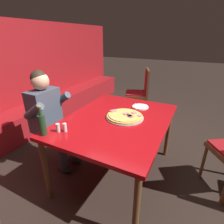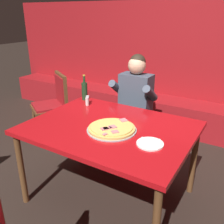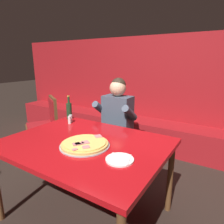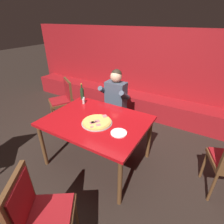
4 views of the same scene
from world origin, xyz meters
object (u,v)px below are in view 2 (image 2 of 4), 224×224
object	(u,v)px
shaker_red_pepper_flakes	(88,100)
dining_chair_side_aisle	(54,102)
beer_bottle	(85,90)
diner_seated_blue_shirt	(132,103)
plate_white_paper	(150,144)
shaker_oregano	(87,102)
pizza	(112,128)
main_dining_table	(110,133)

from	to	relation	value
shaker_red_pepper_flakes	dining_chair_side_aisle	size ratio (longest dim) A/B	0.09
beer_bottle	diner_seated_blue_shirt	world-z (taller)	diner_seated_blue_shirt
beer_bottle	shaker_red_pepper_flakes	world-z (taller)	beer_bottle
plate_white_paper	shaker_oregano	bearing A→B (deg)	154.12
plate_white_paper	diner_seated_blue_shirt	xyz separation A→B (m)	(-0.63, 0.96, -0.08)
plate_white_paper	shaker_red_pepper_flakes	bearing A→B (deg)	152.31
diner_seated_blue_shirt	dining_chair_side_aisle	world-z (taller)	diner_seated_blue_shirt
beer_bottle	diner_seated_blue_shirt	bearing A→B (deg)	39.65
beer_bottle	diner_seated_blue_shirt	xyz separation A→B (m)	(0.44, 0.36, -0.18)
pizza	shaker_oregano	size ratio (longest dim) A/B	4.99
main_dining_table	beer_bottle	xyz separation A→B (m)	(-0.63, 0.47, 0.18)
shaker_oregano	pizza	bearing A→B (deg)	-35.44
plate_white_paper	diner_seated_blue_shirt	size ratio (longest dim) A/B	0.16
dining_chair_side_aisle	pizza	bearing A→B (deg)	-27.95
shaker_oregano	main_dining_table	bearing A→B (deg)	-33.57
dining_chair_side_aisle	diner_seated_blue_shirt	bearing A→B (deg)	7.30
main_dining_table	pizza	world-z (taller)	pizza
plate_white_paper	dining_chair_side_aisle	xyz separation A→B (m)	(-1.79, 0.81, -0.23)
shaker_oregano	shaker_red_pepper_flakes	bearing A→B (deg)	121.85
shaker_red_pepper_flakes	dining_chair_side_aisle	bearing A→B (deg)	159.97
pizza	beer_bottle	bearing A→B (deg)	142.27
plate_white_paper	shaker_oregano	world-z (taller)	shaker_oregano
diner_seated_blue_shirt	dining_chair_side_aisle	size ratio (longest dim) A/B	1.35
dining_chair_side_aisle	beer_bottle	bearing A→B (deg)	-16.58
beer_bottle	shaker_oregano	distance (m)	0.21
dining_chair_side_aisle	main_dining_table	bearing A→B (deg)	-26.79
shaker_oregano	dining_chair_side_aisle	size ratio (longest dim) A/B	0.09
beer_bottle	shaker_oregano	bearing A→B (deg)	-45.63
shaker_oregano	dining_chair_side_aisle	world-z (taller)	dining_chair_side_aisle
plate_white_paper	shaker_red_pepper_flakes	size ratio (longest dim) A/B	2.44
plate_white_paper	shaker_red_pepper_flakes	distance (m)	1.09
main_dining_table	shaker_oregano	world-z (taller)	shaker_oregano
plate_white_paper	dining_chair_side_aisle	bearing A→B (deg)	155.72
shaker_red_pepper_flakes	shaker_oregano	distance (m)	0.06
shaker_oregano	dining_chair_side_aisle	xyz separation A→B (m)	(-0.86, 0.35, -0.26)
main_dining_table	shaker_red_pepper_flakes	distance (m)	0.66
beer_bottle	shaker_oregano	world-z (taller)	beer_bottle
pizza	shaker_red_pepper_flakes	bearing A→B (deg)	142.62
main_dining_table	shaker_oregano	size ratio (longest dim) A/B	16.83
main_dining_table	dining_chair_side_aisle	world-z (taller)	dining_chair_side_aisle
plate_white_paper	shaker_red_pepper_flakes	xyz separation A→B (m)	(-0.97, 0.51, 0.03)
shaker_red_pepper_flakes	dining_chair_side_aisle	xyz separation A→B (m)	(-0.82, 0.30, -0.26)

